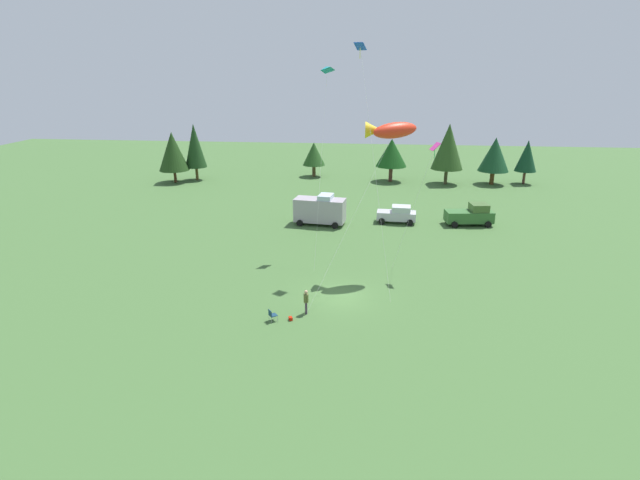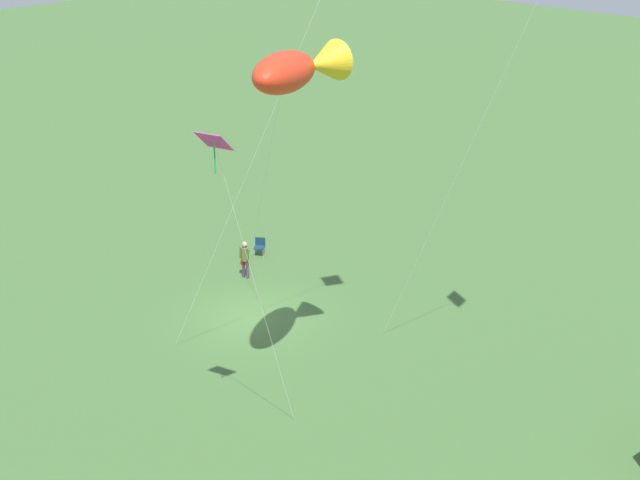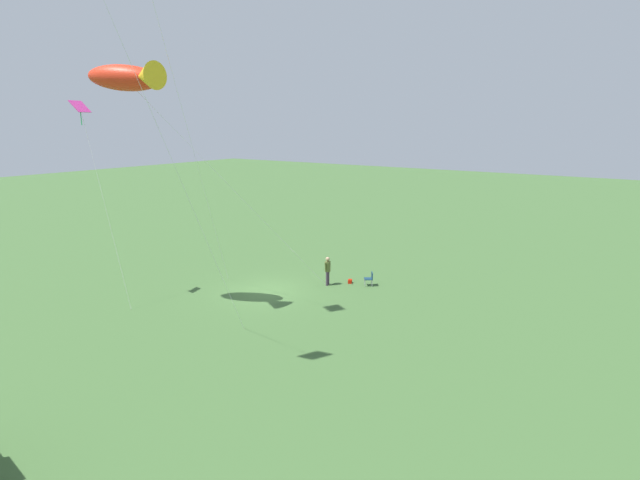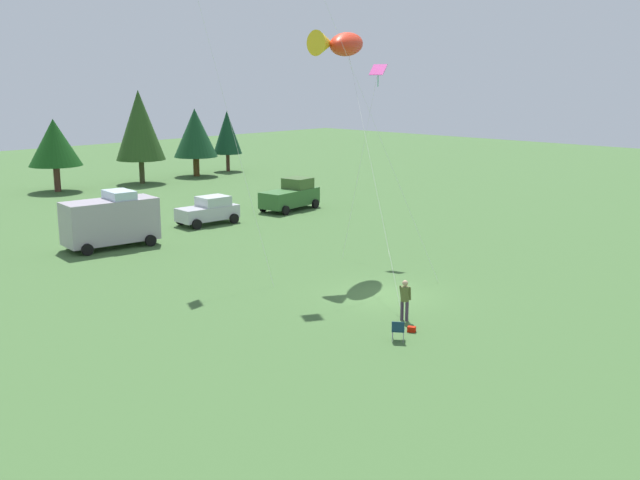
% 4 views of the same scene
% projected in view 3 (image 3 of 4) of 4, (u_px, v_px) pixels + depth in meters
% --- Properties ---
extents(ground_plane, '(160.00, 160.00, 0.00)m').
position_uv_depth(ground_plane, '(266.00, 291.00, 28.82)').
color(ground_plane, '#3E6231').
extents(person_kite_flyer, '(0.41, 0.55, 1.74)m').
position_uv_depth(person_kite_flyer, '(328.00, 269.00, 29.70)').
color(person_kite_flyer, '#423245').
rests_on(person_kite_flyer, ground).
extents(folding_chair, '(0.67, 0.67, 0.82)m').
position_uv_depth(folding_chair, '(370.00, 278.00, 29.72)').
color(folding_chair, '#14334B').
rests_on(folding_chair, ground).
extents(backpack_on_grass, '(0.33, 0.38, 0.22)m').
position_uv_depth(backpack_on_grass, '(350.00, 281.00, 30.27)').
color(backpack_on_grass, red).
rests_on(backpack_on_grass, ground).
extents(kite_large_fish, '(7.84, 10.00, 12.29)m').
position_uv_depth(kite_large_fish, '(130.00, 77.00, 23.35)').
color(kite_large_fish, red).
rests_on(kite_large_fish, ground).
extents(kite_diamond_rainbow, '(3.27, 0.99, 10.59)m').
position_uv_depth(kite_diamond_rainbow, '(82.00, 114.00, 25.25)').
color(kite_diamond_rainbow, '#D03393').
rests_on(kite_diamond_rainbow, ground).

